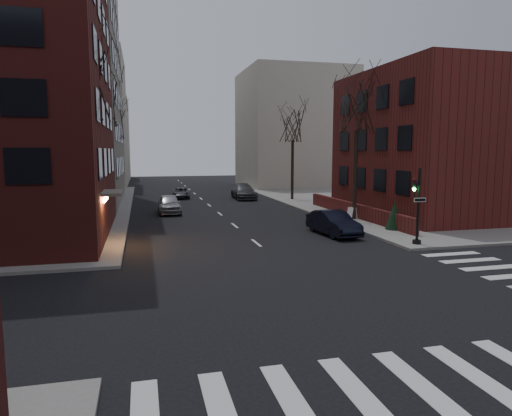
# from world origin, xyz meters

# --- Properties ---
(ground) EXTENTS (160.00, 160.00, 0.00)m
(ground) POSITION_xyz_m (0.00, 0.00, 0.00)
(ground) COLOR black
(ground) RESTS_ON ground
(sidewalk_far_right) EXTENTS (44.00, 44.00, 0.15)m
(sidewalk_far_right) POSITION_xyz_m (29.00, 30.00, 0.07)
(sidewalk_far_right) COLOR gray
(sidewalk_far_right) RESTS_ON ground
(building_left_tan) EXTENTS (18.00, 18.00, 28.00)m
(building_left_tan) POSITION_xyz_m (-17.00, 34.00, 14.00)
(building_left_tan) COLOR gray
(building_left_tan) RESTS_ON ground
(building_right_brick) EXTENTS (12.00, 14.00, 11.00)m
(building_right_brick) POSITION_xyz_m (16.50, 19.00, 5.50)
(building_right_brick) COLOR #5A1D1A
(building_right_brick) RESTS_ON ground
(low_wall_right) EXTENTS (0.35, 16.00, 1.00)m
(low_wall_right) POSITION_xyz_m (9.30, 19.00, 0.65)
(low_wall_right) COLOR #5A1D1A
(low_wall_right) RESTS_ON sidewalk_far_right
(building_distant_la) EXTENTS (14.00, 16.00, 18.00)m
(building_distant_la) POSITION_xyz_m (-15.00, 55.00, 9.00)
(building_distant_la) COLOR #B3AA97
(building_distant_la) RESTS_ON ground
(building_distant_ra) EXTENTS (14.00, 14.00, 16.00)m
(building_distant_ra) POSITION_xyz_m (15.00, 50.00, 8.00)
(building_distant_ra) COLOR #B3AA97
(building_distant_ra) RESTS_ON ground
(building_distant_lb) EXTENTS (10.00, 12.00, 14.00)m
(building_distant_lb) POSITION_xyz_m (-13.00, 72.00, 7.00)
(building_distant_lb) COLOR #B3AA97
(building_distant_lb) RESTS_ON ground
(traffic_signal) EXTENTS (0.76, 0.44, 4.00)m
(traffic_signal) POSITION_xyz_m (7.94, 8.99, 1.91)
(traffic_signal) COLOR black
(traffic_signal) RESTS_ON sidewalk_far_right
(tree_left_a) EXTENTS (4.18, 4.18, 10.26)m
(tree_left_a) POSITION_xyz_m (-8.80, 14.00, 8.47)
(tree_left_a) COLOR #2D231C
(tree_left_a) RESTS_ON sidewalk_far_left
(tree_left_b) EXTENTS (4.40, 4.40, 10.80)m
(tree_left_b) POSITION_xyz_m (-8.80, 26.00, 8.91)
(tree_left_b) COLOR #2D231C
(tree_left_b) RESTS_ON sidewalk_far_left
(tree_left_c) EXTENTS (3.96, 3.96, 9.72)m
(tree_left_c) POSITION_xyz_m (-8.80, 40.00, 8.03)
(tree_left_c) COLOR #2D231C
(tree_left_c) RESTS_ON sidewalk_far_left
(tree_right_a) EXTENTS (3.96, 3.96, 9.72)m
(tree_right_a) POSITION_xyz_m (8.80, 18.00, 8.03)
(tree_right_a) COLOR #2D231C
(tree_right_a) RESTS_ON sidewalk_far_right
(tree_right_b) EXTENTS (3.74, 3.74, 9.18)m
(tree_right_b) POSITION_xyz_m (8.80, 32.00, 7.59)
(tree_right_b) COLOR #2D231C
(tree_right_b) RESTS_ON sidewalk_far_right
(streetlamp_near) EXTENTS (0.36, 0.36, 6.28)m
(streetlamp_near) POSITION_xyz_m (-8.20, 22.00, 4.24)
(streetlamp_near) COLOR black
(streetlamp_near) RESTS_ON sidewalk_far_left
(streetlamp_far) EXTENTS (0.36, 0.36, 6.28)m
(streetlamp_far) POSITION_xyz_m (-8.20, 42.00, 4.24)
(streetlamp_far) COLOR black
(streetlamp_far) RESTS_ON sidewalk_far_left
(parked_sedan) EXTENTS (1.96, 4.59, 1.47)m
(parked_sedan) POSITION_xyz_m (5.05, 13.14, 0.74)
(parked_sedan) COLOR black
(parked_sedan) RESTS_ON ground
(car_lane_silver) EXTENTS (1.85, 4.50, 1.52)m
(car_lane_silver) POSITION_xyz_m (-3.92, 25.26, 0.76)
(car_lane_silver) COLOR #949599
(car_lane_silver) RESTS_ON ground
(car_lane_gray) EXTENTS (2.30, 5.33, 1.53)m
(car_lane_gray) POSITION_xyz_m (4.34, 34.60, 0.77)
(car_lane_gray) COLOR #3A3A3E
(car_lane_gray) RESTS_ON ground
(car_lane_far) EXTENTS (2.19, 4.17, 1.12)m
(car_lane_far) POSITION_xyz_m (-2.02, 36.95, 0.56)
(car_lane_far) COLOR #403F45
(car_lane_far) RESTS_ON ground
(sandwich_board) EXTENTS (0.54, 0.62, 0.84)m
(sandwich_board) POSITION_xyz_m (8.70, 18.10, 0.57)
(sandwich_board) COLOR silver
(sandwich_board) RESTS_ON sidewalk_far_right
(evergreen_shrub) EXTENTS (1.19, 1.19, 1.77)m
(evergreen_shrub) POSITION_xyz_m (9.21, 13.29, 1.04)
(evergreen_shrub) COLOR black
(evergreen_shrub) RESTS_ON sidewalk_far_right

